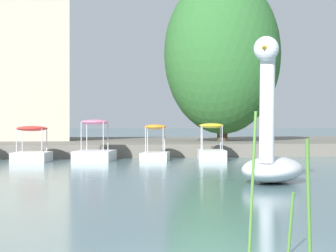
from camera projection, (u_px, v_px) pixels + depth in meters
shore_bank_far at (92, 145)px, 36.91m from camera, size 146.97×18.49×0.57m
swan_boat at (271, 153)px, 15.98m from camera, size 2.47×2.96×3.46m
pedal_boat_yellow at (211, 149)px, 26.68m from camera, size 1.44×2.24×1.48m
pedal_boat_orange at (155, 150)px, 26.29m from camera, size 1.45×2.02×1.43m
pedal_boat_pink at (95, 149)px, 26.01m from camera, size 1.92×2.65×1.62m
pedal_boat_red at (32, 150)px, 25.41m from camera, size 1.59×2.21×1.37m
tree_willow_near_path at (222, 54)px, 34.60m from camera, size 6.89×6.79×8.76m
tree_sapling_by_fence at (23, 86)px, 37.52m from camera, size 6.03×5.99×4.80m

